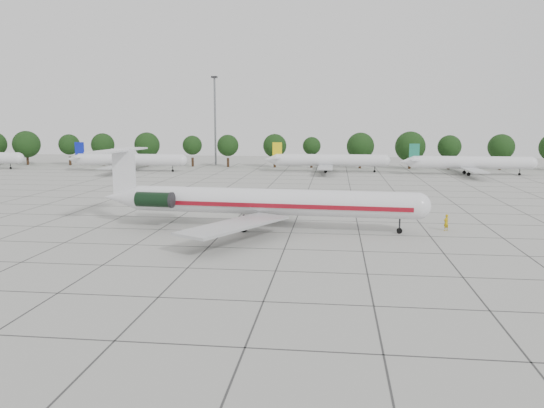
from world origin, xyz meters
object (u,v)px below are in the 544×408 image
Objects in this scene: bg_airliner_c at (329,160)px; bg_airliner_d at (470,163)px; bg_airliner_b at (129,160)px; ground_crew at (446,222)px; floodlight_mast at (215,116)px; main_airliner at (253,201)px.

bg_airliner_c is 1.00× the size of bg_airliner_d.
bg_airliner_b and bg_airliner_c have the same top height.
bg_airliner_d reaches higher than ground_crew.
floodlight_mast is (-48.41, 88.46, 13.29)m from ground_crew.
floodlight_mast is at bearing 109.60° from main_airliner.
bg_airliner_c is at bearing -28.41° from floodlight_mast.
main_airliner is at bearing -96.62° from bg_airliner_c.
floodlight_mast reaches higher than ground_crew.
bg_airliner_b is 84.62m from bg_airliner_d.
bg_airliner_c is at bearing 5.14° from bg_airliner_b.
bg_airliner_b is at bearing -80.72° from ground_crew.
ground_crew is (23.25, 1.20, -2.38)m from main_airliner.
bg_airliner_b is 1.11× the size of floodlight_mast.
ground_crew is 93.08m from bg_airliner_b.
floodlight_mast is at bearing 52.47° from bg_airliner_b.
main_airliner is at bearing -121.62° from bg_airliner_d.
ground_crew is 0.07× the size of bg_airliner_b.
bg_airliner_c is (-14.94, 70.37, 1.92)m from ground_crew.
bg_airliner_b is (-65.83, 65.79, 1.92)m from ground_crew.
bg_airliner_b is at bearing -179.14° from bg_airliner_d.
main_airliner is 72.05m from bg_airliner_c.
ground_crew is 0.07× the size of bg_airliner_c.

